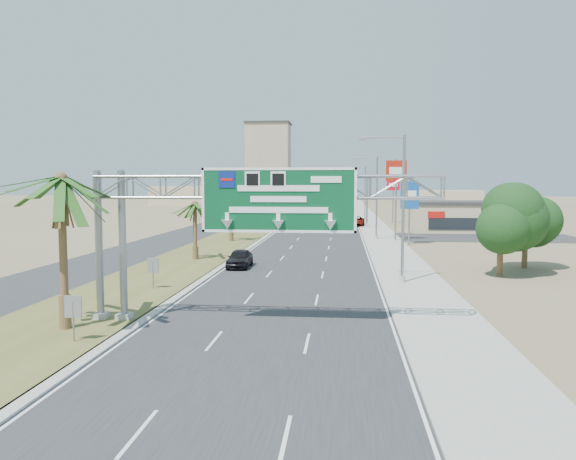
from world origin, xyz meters
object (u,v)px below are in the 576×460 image
(car_left_lane, at_px, (240,258))
(car_right_lane, at_px, (356,221))
(signal_mast, at_px, (354,196))
(car_far, at_px, (306,218))
(car_mid_lane, at_px, (310,227))
(pole_sign_red_near, at_px, (396,176))
(palm_near, at_px, (61,180))
(pole_sign_blue, at_px, (410,198))
(pole_sign_red_far, at_px, (393,188))
(sign_gantry, at_px, (247,199))
(store_building, at_px, (473,217))

(car_left_lane, height_order, car_right_lane, car_right_lane)
(signal_mast, height_order, car_far, signal_mast)
(car_mid_lane, height_order, pole_sign_red_near, pole_sign_red_near)
(palm_near, distance_m, car_mid_lane, 55.58)
(palm_near, height_order, car_right_lane, palm_near)
(car_left_lane, distance_m, pole_sign_blue, 24.69)
(car_right_lane, height_order, pole_sign_red_near, pole_sign_red_near)
(car_mid_lane, relative_size, pole_sign_red_far, 0.55)
(signal_mast, height_order, pole_sign_blue, signal_mast)
(car_right_lane, bearing_deg, car_left_lane, -97.36)
(car_mid_lane, height_order, car_right_lane, car_right_lane)
(car_mid_lane, xyz_separation_m, car_right_lane, (6.67, 11.10, 0.08))
(sign_gantry, relative_size, car_right_lane, 2.97)
(sign_gantry, bearing_deg, car_mid_lane, 90.12)
(car_right_lane, bearing_deg, pole_sign_red_near, -74.41)
(store_building, height_order, car_left_lane, store_building)
(sign_gantry, bearing_deg, store_building, 67.64)
(car_left_lane, bearing_deg, signal_mast, 76.77)
(car_far, distance_m, pole_sign_blue, 39.02)
(car_far, height_order, pole_sign_red_far, pole_sign_red_far)
(sign_gantry, bearing_deg, palm_near, -166.68)
(signal_mast, xyz_separation_m, car_left_lane, (-9.97, -43.87, -4.11))
(palm_near, xyz_separation_m, car_far, (6.12, 74.89, -6.22))
(car_right_lane, relative_size, car_far, 1.16)
(palm_near, xyz_separation_m, store_building, (31.20, 58.00, -4.93))
(store_building, distance_m, car_left_lane, 46.44)
(car_far, distance_m, pole_sign_red_near, 35.32)
(signal_mast, distance_m, car_mid_lane, 12.03)
(signal_mast, xyz_separation_m, pole_sign_red_near, (4.48, -21.28, 2.82))
(pole_sign_blue, bearing_deg, store_building, 59.84)
(sign_gantry, distance_m, car_right_lane, 64.36)
(sign_gantry, relative_size, pole_sign_red_far, 2.18)
(signal_mast, height_order, car_right_lane, signal_mast)
(sign_gantry, distance_m, signal_mast, 62.37)
(car_mid_lane, bearing_deg, signal_mast, 53.45)
(sign_gantry, xyz_separation_m, car_right_lane, (6.56, 63.81, -5.27))
(car_left_lane, xyz_separation_m, car_right_lane, (10.30, 45.64, 0.04))
(car_left_lane, xyz_separation_m, car_mid_lane, (3.63, 34.54, -0.04))
(signal_mast, bearing_deg, pole_sign_red_far, 54.12)
(signal_mast, distance_m, car_left_lane, 45.18)
(store_building, xyz_separation_m, car_right_lane, (-16.50, 7.74, -1.22))
(pole_sign_red_near, bearing_deg, sign_gantry, -104.73)
(signal_mast, xyz_separation_m, car_mid_lane, (-6.35, -9.33, -4.15))
(signal_mast, bearing_deg, car_left_lane, -102.81)
(pole_sign_red_near, height_order, pole_sign_blue, pole_sign_red_near)
(sign_gantry, xyz_separation_m, pole_sign_blue, (11.85, 36.78, -0.82))
(car_right_lane, height_order, pole_sign_red_far, pole_sign_red_far)
(pole_sign_red_far, bearing_deg, car_right_lane, -130.25)
(palm_near, height_order, pole_sign_red_far, palm_near)
(palm_near, height_order, car_left_lane, palm_near)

